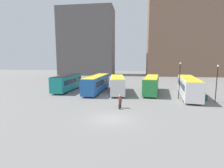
% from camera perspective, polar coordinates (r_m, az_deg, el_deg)
% --- Properties ---
extents(ground_plane, '(160.00, 160.00, 0.00)m').
position_cam_1_polar(ground_plane, '(18.99, -0.02, -11.38)').
color(ground_plane, slate).
extents(building_block_left, '(21.98, 10.25, 26.60)m').
position_cam_1_polar(building_block_left, '(73.99, -8.24, 13.39)').
color(building_block_left, '#5B5656').
rests_on(building_block_left, ground_plane).
extents(building_block_right, '(31.24, 10.20, 41.40)m').
position_cam_1_polar(building_block_right, '(74.99, 24.35, 18.42)').
color(building_block_right, '#7F604C').
rests_on(building_block_right, ground_plane).
extents(bus_0, '(2.78, 9.87, 3.16)m').
position_cam_1_polar(bus_0, '(36.48, -14.42, 0.55)').
color(bus_0, '#19847F').
rests_on(bus_0, ground_plane).
extents(bus_1, '(3.02, 12.18, 3.16)m').
position_cam_1_polar(bus_1, '(34.17, -4.91, 0.30)').
color(bus_1, '#1E56A3').
rests_on(bus_1, ground_plane).
extents(bus_2, '(3.64, 10.04, 3.11)m').
position_cam_1_polar(bus_2, '(32.94, 1.73, -0.03)').
color(bus_2, silver).
rests_on(bus_2, ground_plane).
extents(bus_3, '(3.85, 10.62, 3.12)m').
position_cam_1_polar(bus_3, '(33.73, 12.74, -0.03)').
color(bus_3, '#237A38').
rests_on(bus_3, ground_plane).
extents(bus_4, '(4.21, 12.58, 3.27)m').
position_cam_1_polar(bus_4, '(32.24, 23.75, -0.72)').
color(bus_4, silver).
rests_on(bus_4, ground_plane).
extents(traveler, '(0.61, 0.61, 1.80)m').
position_cam_1_polar(traveler, '(22.86, 2.67, -5.24)').
color(traveler, '#4C3828').
rests_on(traveler, ground_plane).
extents(suitcase, '(0.29, 0.36, 0.84)m').
position_cam_1_polar(suitcase, '(22.56, 2.44, -7.45)').
color(suitcase, black).
rests_on(suitcase, ground_plane).
extents(lamp_post_0, '(0.28, 0.28, 5.51)m').
position_cam_1_polar(lamp_post_0, '(29.75, 31.02, 0.98)').
color(lamp_post_0, black).
rests_on(lamp_post_0, ground_plane).
extents(lamp_post_1, '(0.28, 0.28, 5.84)m').
position_cam_1_polar(lamp_post_1, '(29.83, 21.21, 1.94)').
color(lamp_post_1, black).
rests_on(lamp_post_1, ground_plane).
extents(trash_bin, '(0.52, 0.52, 0.85)m').
position_cam_1_polar(trash_bin, '(30.68, 28.31, -4.00)').
color(trash_bin, '#285633').
rests_on(trash_bin, ground_plane).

